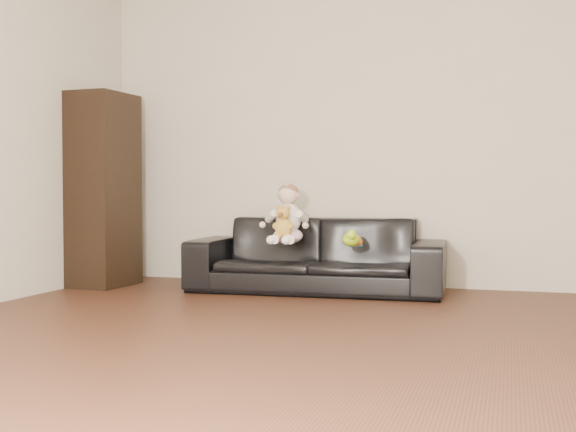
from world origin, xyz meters
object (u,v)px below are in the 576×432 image
(baby, at_px, (288,217))
(toy_blue_disc, at_px, (356,245))
(sofa, at_px, (317,255))
(toy_green, at_px, (351,239))
(teddy_bear, at_px, (283,222))
(cabinet, at_px, (104,190))
(toy_rattle, at_px, (358,242))

(baby, bearing_deg, toy_blue_disc, -22.90)
(sofa, xyz_separation_m, toy_green, (0.34, -0.26, 0.15))
(baby, relative_size, teddy_bear, 1.87)
(cabinet, bearing_deg, toy_blue_disc, 3.64)
(cabinet, relative_size, toy_rattle, 23.49)
(toy_rattle, bearing_deg, toy_green, -127.17)
(sofa, bearing_deg, toy_rattle, -31.03)
(toy_green, bearing_deg, sofa, 142.12)
(sofa, bearing_deg, toy_green, -40.71)
(sofa, xyz_separation_m, toy_rattle, (0.38, -0.20, 0.13))
(toy_blue_disc, bearing_deg, toy_green, -104.43)
(sofa, distance_m, toy_green, 0.45)
(sofa, distance_m, toy_rattle, 0.45)
(sofa, relative_size, teddy_bear, 7.95)
(toy_blue_disc, bearing_deg, toy_rattle, -56.09)
(sofa, height_order, teddy_bear, teddy_bear)
(toy_rattle, relative_size, toy_blue_disc, 0.73)
(baby, bearing_deg, sofa, 10.89)
(toy_rattle, bearing_deg, toy_blue_disc, 123.91)
(cabinet, distance_m, toy_green, 2.19)
(cabinet, bearing_deg, sofa, 9.21)
(sofa, bearing_deg, baby, -155.31)
(teddy_bear, height_order, toy_green, teddy_bear)
(sofa, height_order, cabinet, cabinet)
(sofa, distance_m, baby, 0.39)
(cabinet, height_order, toy_rattle, cabinet)
(teddy_bear, bearing_deg, toy_green, -24.61)
(sofa, relative_size, toy_rattle, 29.06)
(cabinet, distance_m, baby, 1.62)
(baby, relative_size, toy_green, 3.01)
(cabinet, xyz_separation_m, toy_blue_disc, (2.18, 0.03, -0.42))
(toy_green, height_order, toy_rattle, toy_green)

